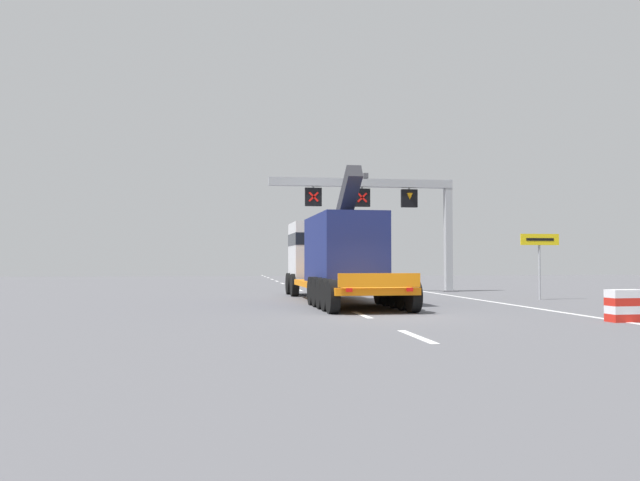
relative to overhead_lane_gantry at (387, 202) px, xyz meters
name	(u,v)px	position (x,y,z in m)	size (l,w,h in m)	color
ground	(379,315)	(-4.01, -14.80, -5.05)	(112.00, 112.00, 0.00)	#5B5B60
lane_markings	(286,285)	(-4.59, 11.85, -5.05)	(0.20, 67.90, 0.01)	silver
edge_line_right	(442,294)	(2.19, -2.80, -5.05)	(0.20, 63.00, 0.01)	silver
overhead_lane_gantry	(387,202)	(0.00, 0.00, 0.00)	(10.63, 0.90, 6.61)	#9EA0A5
heavy_haul_truck_orange	(332,255)	(-4.22, -6.86, -3.06)	(3.25, 14.11, 5.30)	orange
exit_sign_yellow	(540,249)	(4.89, -8.10, -2.80)	(1.79, 0.15, 2.92)	#9EA0A5
crash_barrier_striped	(625,306)	(2.24, -18.15, -4.60)	(1.03, 0.57, 0.90)	red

